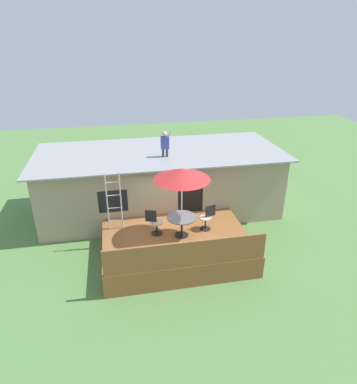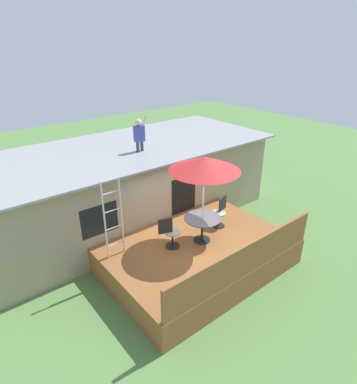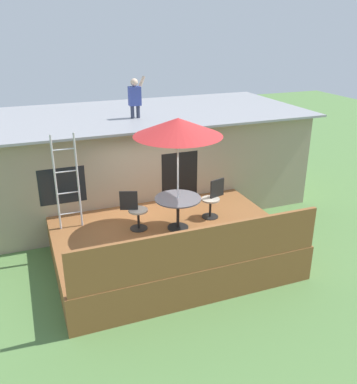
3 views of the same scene
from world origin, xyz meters
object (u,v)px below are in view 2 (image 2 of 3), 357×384
(patio_chair_right, at_px, (220,212))
(patio_chair_left, at_px, (170,233))
(person_figure, at_px, (139,133))
(patio_umbrella, at_px, (205,164))
(patio_table, at_px, (202,223))
(step_ladder, at_px, (113,219))

(patio_chair_right, bearing_deg, patio_chair_left, -16.85)
(person_figure, xyz_separation_m, patio_chair_left, (-0.84, -2.66, -2.10))
(patio_umbrella, bearing_deg, patio_table, 90.00)
(step_ladder, height_order, patio_chair_right, step_ladder)
(step_ladder, bearing_deg, patio_chair_right, -11.10)
(patio_chair_left, bearing_deg, patio_umbrella, -0.00)
(step_ladder, relative_size, person_figure, 1.98)
(patio_table, height_order, patio_umbrella, patio_umbrella)
(patio_chair_right, bearing_deg, patio_umbrella, 0.00)
(step_ladder, bearing_deg, patio_umbrella, -22.33)
(patio_chair_left, bearing_deg, step_ladder, 174.70)
(patio_chair_left, bearing_deg, person_figure, 91.63)
(person_figure, distance_m, patio_chair_left, 3.49)
(patio_umbrella, height_order, person_figure, person_figure)
(patio_chair_left, bearing_deg, patio_chair_right, 18.25)
(step_ladder, bearing_deg, patio_chair_left, -24.42)
(person_figure, distance_m, patio_chair_right, 3.58)
(person_figure, bearing_deg, patio_chair_left, -107.49)
(patio_chair_right, bearing_deg, step_ladder, -27.08)
(patio_table, xyz_separation_m, person_figure, (-0.08, 2.97, 1.97))
(patio_umbrella, bearing_deg, person_figure, 91.46)
(step_ladder, bearing_deg, patio_table, -22.33)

